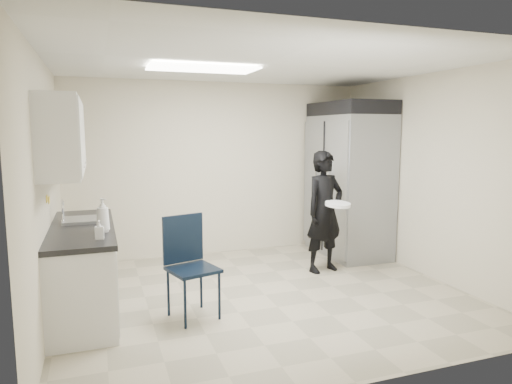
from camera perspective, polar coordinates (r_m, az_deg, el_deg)
name	(u,v)px	position (r m, az deg, el deg)	size (l,w,h in m)	color
floor	(265,295)	(5.40, 1.13, -12.72)	(4.50, 4.50, 0.00)	tan
ceiling	(266,63)	(5.11, 1.21, 15.77)	(4.50, 4.50, 0.00)	silver
back_wall	(219,169)	(6.99, -4.60, 2.91)	(4.50, 4.50, 0.00)	beige
left_wall	(45,192)	(4.80, -24.91, -0.01)	(4.00, 4.00, 0.00)	beige
right_wall	(430,176)	(6.24, 20.91, 1.84)	(4.00, 4.00, 0.00)	beige
ceiling_panel	(203,68)	(5.31, -6.67, 15.09)	(1.20, 0.60, 0.02)	white
lower_counter	(83,271)	(5.15, -20.77, -9.21)	(0.60, 1.90, 0.86)	silver
countertop	(81,228)	(5.04, -21.02, -4.25)	(0.64, 1.95, 0.05)	black
sink	(84,225)	(5.29, -20.73, -3.85)	(0.42, 0.40, 0.14)	gray
faucet	(63,212)	(5.27, -22.98, -2.34)	(0.02, 0.02, 0.24)	silver
upper_cabinets	(63,136)	(4.94, -23.01, 6.42)	(0.35, 1.80, 0.75)	silver
towel_dispenser	(64,152)	(6.10, -22.86, 4.64)	(0.22, 0.30, 0.35)	black
notice_sticker_left	(47,199)	(4.90, -24.67, -0.78)	(0.00, 0.12, 0.07)	yellow
notice_sticker_right	(49,200)	(5.11, -24.45, -0.91)	(0.00, 0.12, 0.07)	yellow
commercial_fridge	(349,186)	(7.06, 11.51, 0.78)	(0.80, 1.35, 2.10)	gray
fridge_compressor	(351,109)	(7.01, 11.76, 10.15)	(0.80, 1.35, 0.20)	black
folding_chair	(193,270)	(4.67, -7.87, -9.59)	(0.44, 0.44, 1.00)	black
man_tuxedo	(325,212)	(6.14, 8.57, -2.45)	(0.59, 0.40, 1.62)	black
bucket_lid	(338,204)	(5.94, 10.20, -1.51)	(0.33, 0.33, 0.04)	white
soap_bottle_a	(103,215)	(4.63, -18.62, -2.76)	(0.13, 0.13, 0.33)	silver
soap_bottle_b	(99,230)	(4.36, -19.00, -4.47)	(0.08, 0.08, 0.17)	#AEAFBB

